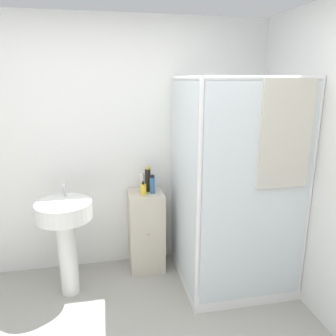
{
  "coord_description": "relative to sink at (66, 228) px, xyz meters",
  "views": [
    {
      "loc": [
        0.01,
        -1.56,
        1.91
      ],
      "look_at": [
        0.54,
        1.09,
        1.18
      ],
      "focal_mm": 35.0,
      "sensor_mm": 36.0,
      "label": 1
    }
  ],
  "objects": [
    {
      "name": "soap_dispenser",
      "position": [
        0.72,
        0.23,
        0.23
      ],
      "size": [
        0.06,
        0.07,
        0.14
      ],
      "color": "yellow",
      "rests_on": "vanity_cabinet"
    },
    {
      "name": "sink",
      "position": [
        0.0,
        0.0,
        0.0
      ],
      "size": [
        0.48,
        0.48,
        1.02
      ],
      "color": "white",
      "rests_on": "ground_plane"
    },
    {
      "name": "shampoo_bottle_tall_black",
      "position": [
        0.78,
        0.31,
        0.3
      ],
      "size": [
        0.06,
        0.06,
        0.25
      ],
      "color": "black",
      "rests_on": "vanity_cabinet"
    },
    {
      "name": "wall_back",
      "position": [
        0.36,
        0.49,
        0.6
      ],
      "size": [
        6.4,
        0.06,
        2.5
      ],
      "primitive_type": "cube",
      "color": "white",
      "rests_on": "ground_plane"
    },
    {
      "name": "vanity_cabinet",
      "position": [
        0.75,
        0.29,
        -0.23
      ],
      "size": [
        0.35,
        0.37,
        0.83
      ],
      "color": "beige",
      "rests_on": "ground_plane"
    },
    {
      "name": "lotion_bottle_white",
      "position": [
        0.74,
        0.38,
        0.26
      ],
      "size": [
        0.06,
        0.06,
        0.19
      ],
      "color": "white",
      "rests_on": "vanity_cabinet"
    },
    {
      "name": "shower_enclosure",
      "position": [
        1.49,
        -0.12,
        -0.13
      ],
      "size": [
        0.98,
        1.01,
        1.94
      ],
      "color": "white",
      "rests_on": "ground_plane"
    },
    {
      "name": "shampoo_bottle_blue",
      "position": [
        0.81,
        0.25,
        0.27
      ],
      "size": [
        0.05,
        0.05,
        0.18
      ],
      "color": "#2D66A3",
      "rests_on": "vanity_cabinet"
    }
  ]
}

